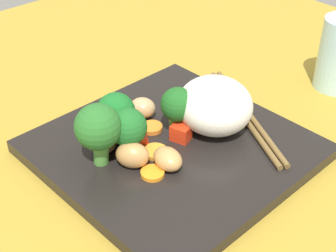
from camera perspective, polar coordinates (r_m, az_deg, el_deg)
The scene contains 19 objects.
ground_plane at distance 61.80cm, azimuth 0.56°, elevation -3.91°, with size 110.00×110.00×2.00cm, color #A48429.
square_plate at distance 60.68cm, azimuth 0.57°, elevation -2.60°, with size 28.37×28.37×1.59cm, color black.
rice_mound at distance 61.03cm, azimuth 5.31°, elevation 2.33°, with size 8.92×9.33×6.85cm, color white.
broccoli_floret_0 at distance 58.32cm, azimuth -5.93°, elevation 1.48°, with size 4.55×4.55×6.72cm.
broccoli_floret_1 at distance 60.29cm, azimuth 1.10°, elevation 2.22°, with size 4.19×4.19×6.07cm.
broccoli_floret_2 at distance 55.22cm, azimuth -7.90°, elevation -0.27°, with size 5.25×5.25×7.57cm.
broccoli_floret_3 at distance 56.63cm, azimuth -4.57°, elevation -0.21°, with size 4.41×4.41×6.09cm.
carrot_slice_0 at distance 55.66cm, azimuth -1.76°, elevation -5.35°, with size 2.65×2.65×0.48cm, color orange.
carrot_slice_1 at distance 62.44cm, azimuth -1.76°, elevation -0.14°, with size 2.65×2.65×0.57cm, color orange.
carrot_slice_2 at distance 58.49cm, azimuth -1.41°, elevation -2.98°, with size 2.89×2.89×0.51cm, color orange.
pepper_chunk_0 at distance 59.88cm, azimuth -3.61°, elevation -1.55°, with size 2.59×2.03×1.28cm, color red.
pepper_chunk_1 at distance 60.08cm, azimuth 1.71°, elevation -0.92°, with size 2.22×1.83×1.99cm, color red.
pepper_chunk_2 at distance 62.03cm, azimuth -4.95°, elevation 0.41°, with size 2.48×2.51×2.26cm, color red.
chicken_piece_0 at distance 64.21cm, azimuth -2.89°, elevation 2.06°, with size 3.35×2.93×2.66cm, color tan.
chicken_piece_1 at distance 58.86cm, azimuth -7.28°, elevation -2.04°, with size 3.04×2.65×2.11cm, color #B17F4D.
chicken_piece_2 at distance 63.36cm, azimuth -6.81°, elevation 1.01°, with size 3.22×2.82×2.10cm, color tan.
chicken_piece_3 at distance 56.02cm, azimuth -0.03°, elevation -3.74°, with size 3.84×2.87×2.38cm, color tan.
chicken_piece_4 at distance 56.05cm, azimuth -3.92°, elevation -3.39°, with size 3.82×2.78×3.04cm, color tan.
chopstick_pair at distance 65.39cm, azimuth 8.76°, elevation 1.30°, with size 11.17×20.41×0.72cm.
Camera 1 is at (-32.45, -35.21, 38.07)cm, focal length 53.88 mm.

